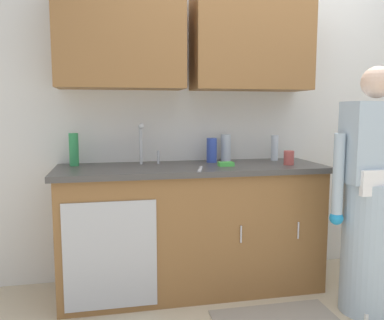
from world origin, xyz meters
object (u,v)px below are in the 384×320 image
(bottle_cleaner_spray, at_px, (275,148))
(knife_on_counter, at_px, (200,169))
(sink, at_px, (148,169))
(bottle_soap, at_px, (74,150))
(bottle_water_tall, at_px, (212,150))
(cup_by_sink, at_px, (289,158))
(person_at_sink, at_px, (370,211))
(bottle_dish_liquid, at_px, (226,148))
(sponge, at_px, (226,164))

(bottle_cleaner_spray, height_order, knife_on_counter, bottle_cleaner_spray)
(sink, relative_size, bottle_soap, 2.08)
(knife_on_counter, bearing_deg, sink, -105.44)
(bottle_water_tall, height_order, cup_by_sink, bottle_water_tall)
(person_at_sink, relative_size, bottle_water_tall, 8.51)
(bottle_soap, xyz_separation_m, cup_by_sink, (1.57, -0.27, -0.07))
(bottle_soap, relative_size, knife_on_counter, 1.00)
(person_at_sink, bearing_deg, bottle_water_tall, 139.60)
(sink, bearing_deg, bottle_dish_liquid, 18.34)
(bottle_dish_liquid, bearing_deg, sink, -161.66)
(bottle_water_tall, bearing_deg, sponge, -78.42)
(sink, distance_m, bottle_cleaner_spray, 1.06)
(cup_by_sink, height_order, sponge, cup_by_sink)
(cup_by_sink, bearing_deg, bottle_cleaner_spray, 89.30)
(sink, xyz_separation_m, bottle_water_tall, (0.51, 0.15, 0.11))
(bottle_dish_liquid, height_order, cup_by_sink, bottle_dish_liquid)
(bottle_water_tall, relative_size, sponge, 1.73)
(sink, bearing_deg, bottle_cleaner_spray, 8.61)
(knife_on_counter, bearing_deg, bottle_cleaner_spray, 133.73)
(bottle_cleaner_spray, bearing_deg, sponge, -153.21)
(bottle_water_tall, xyz_separation_m, sponge, (0.05, -0.23, -0.08))
(bottle_water_tall, distance_m, bottle_soap, 1.04)
(sink, height_order, person_at_sink, person_at_sink)
(person_at_sink, xyz_separation_m, bottle_water_tall, (-0.88, 0.75, 0.34))
(bottle_soap, bearing_deg, sponge, -12.33)
(bottle_cleaner_spray, relative_size, cup_by_sink, 1.95)
(person_at_sink, bearing_deg, bottle_soap, 158.56)
(sponge, bearing_deg, knife_on_counter, -150.75)
(cup_by_sink, bearing_deg, person_at_sink, -54.00)
(bottle_dish_liquid, distance_m, cup_by_sink, 0.52)
(sponge, bearing_deg, bottle_water_tall, 101.58)
(knife_on_counter, xyz_separation_m, sponge, (0.22, 0.12, 0.01))
(sink, relative_size, bottle_water_tall, 2.63)
(cup_by_sink, bearing_deg, sink, 173.67)
(bottle_water_tall, xyz_separation_m, bottle_soap, (-1.04, 0.00, 0.02))
(person_at_sink, distance_m, bottle_water_tall, 1.20)
(sponge, bearing_deg, bottle_cleaner_spray, 26.79)
(person_at_sink, height_order, bottle_soap, person_at_sink)
(bottle_cleaner_spray, bearing_deg, bottle_dish_liquid, 171.82)
(bottle_cleaner_spray, bearing_deg, person_at_sink, -65.27)
(bottle_dish_liquid, relative_size, knife_on_counter, 0.89)
(bottle_water_tall, height_order, bottle_dish_liquid, bottle_dish_liquid)
(cup_by_sink, relative_size, knife_on_counter, 0.44)
(person_at_sink, xyz_separation_m, knife_on_counter, (-1.05, 0.39, 0.25))
(bottle_water_tall, distance_m, bottle_cleaner_spray, 0.53)
(sink, relative_size, sponge, 4.55)
(bottle_cleaner_spray, distance_m, bottle_soap, 1.57)
(bottle_cleaner_spray, height_order, bottle_soap, bottle_soap)
(bottle_water_tall, xyz_separation_m, cup_by_sink, (0.53, -0.26, -0.04))
(knife_on_counter, bearing_deg, bottle_water_tall, 170.24)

